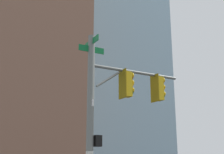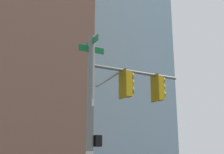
% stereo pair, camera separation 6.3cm
% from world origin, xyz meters
% --- Properties ---
extents(signal_pole_assembly, '(1.16, 4.59, 6.85)m').
position_xyz_m(signal_pole_assembly, '(0.43, -0.77, 4.23)').
color(signal_pole_assembly, slate).
rests_on(signal_pole_assembly, ground_plane).
extents(building_brick_nearside, '(21.67, 15.00, 42.89)m').
position_xyz_m(building_brick_nearside, '(32.28, -0.67, 21.44)').
color(building_brick_nearside, '#845B47').
rests_on(building_brick_nearside, ground_plane).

